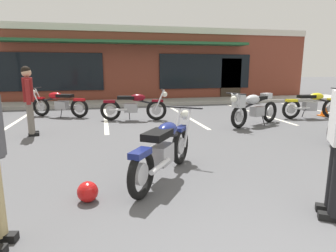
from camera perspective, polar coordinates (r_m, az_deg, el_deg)
ground_plane at (r=5.51m, az=2.57°, el=-5.76°), size 80.00×80.00×0.00m
sidewalk_kerb at (r=13.24m, az=-6.63°, el=4.65°), size 22.00×1.80×0.14m
brick_storefront_building at (r=16.66m, az=-8.12°, el=11.93°), size 18.68×6.05×3.57m
painted_stall_lines at (r=9.71m, az=-4.30°, el=1.81°), size 13.59×4.80×0.01m
motorcycle_foreground_classic at (r=4.27m, az=-0.70°, el=-4.44°), size 1.43×1.82×0.98m
motorcycle_red_sportbike at (r=10.51m, az=26.77°, el=3.88°), size 2.11×0.66×0.98m
motorcycle_silver_naked at (r=9.07m, az=-6.75°, el=4.00°), size 2.09×0.78×0.98m
motorcycle_blue_standard at (r=8.52m, az=16.57°, el=3.57°), size 1.97×1.16×0.98m
motorcycle_orange_scrambler at (r=10.33m, az=-20.83°, el=4.25°), size 1.96×1.18×0.98m
person_by_back_row at (r=7.68m, az=-25.94°, el=5.26°), size 0.33×0.61×1.68m
helmet_on_pavement at (r=3.77m, az=-15.66°, el=-12.45°), size 0.26×0.26×0.26m
traffic_cone at (r=11.22m, az=28.73°, el=3.05°), size 0.34×0.34×0.53m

